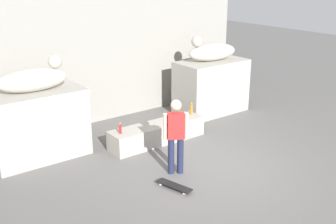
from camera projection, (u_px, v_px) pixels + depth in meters
name	position (u px, v px, depth m)	size (l,w,h in m)	color
ground_plane	(207.00, 169.00, 9.32)	(40.00, 40.00, 0.00)	#605E5B
facade_wall	(103.00, 24.00, 11.82)	(9.15, 0.60, 5.49)	gray
pedestal_left	(37.00, 125.00, 9.69)	(2.16, 1.17, 1.61)	#A39E93
pedestal_right	(211.00, 87.00, 12.77)	(2.16, 1.17, 1.61)	#A39E93
statue_reclining_left	(34.00, 79.00, 9.35)	(1.63, 0.64, 0.78)	#B5B09F
statue_reclining_right	(211.00, 51.00, 12.40)	(1.67, 0.80, 0.78)	#B5B09F
ledge_block	(157.00, 133.00, 10.68)	(2.61, 0.64, 0.51)	#A39E93
skater	(176.00, 134.00, 8.86)	(0.48, 0.36, 1.67)	#1E233F
skateboard	(174.00, 186.00, 8.48)	(0.40, 0.82, 0.08)	black
bottle_green	(177.00, 114.00, 10.90)	(0.08, 0.08, 0.31)	#1E722D
bottle_red	(120.00, 129.00, 9.95)	(0.06, 0.06, 0.26)	red
bottle_orange	(191.00, 110.00, 11.23)	(0.07, 0.07, 0.32)	orange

